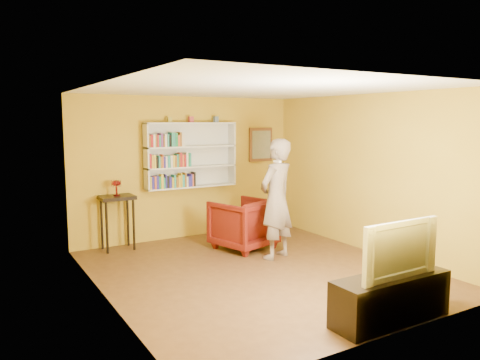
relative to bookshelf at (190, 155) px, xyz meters
name	(u,v)px	position (x,y,z in m)	size (l,w,h in m)	color
room_shell	(258,205)	(0.00, -2.41, -0.58)	(5.30, 5.80, 2.88)	#4D3118
bookshelf	(190,155)	(0.00, 0.00, 0.00)	(1.80, 0.29, 1.23)	silver
books_row_lower	(173,181)	(-0.40, -0.11, -0.47)	(0.89, 0.19, 0.27)	gold
books_row_middle	(170,161)	(-0.44, -0.11, -0.08)	(0.81, 0.19, 0.27)	#A3191F
books_row_upper	(166,140)	(-0.51, -0.10, 0.30)	(0.69, 0.19, 0.26)	brown
ornament_left	(170,120)	(-0.42, -0.06, 0.67)	(0.07, 0.07, 0.10)	olive
ornament_centre	(191,119)	(0.01, -0.06, 0.68)	(0.08, 0.08, 0.11)	#A7373D
ornament_right	(216,119)	(0.54, -0.06, 0.68)	(0.08, 0.08, 0.11)	slate
framed_painting	(261,145)	(1.65, 0.05, 0.16)	(0.55, 0.05, 0.70)	#5B331A
console_table	(117,205)	(-1.46, -0.16, -0.80)	(0.58, 0.45, 0.95)	black
ruby_lustre	(116,185)	(-1.46, -0.16, -0.44)	(0.17, 0.16, 0.27)	maroon
armchair	(243,224)	(0.47, -1.22, -1.16)	(0.94, 0.96, 0.88)	#4C0705
person	(276,199)	(0.63, -1.98, -0.61)	(0.72, 0.47, 1.96)	#6E5E51
game_remote	(277,161)	(0.46, -2.24, 0.03)	(0.04, 0.15, 0.04)	silver
tv_cabinet	(391,298)	(0.33, -4.66, -1.33)	(1.48, 0.44, 0.53)	black
television	(393,248)	(0.33, -4.66, -0.74)	(1.11, 0.15, 0.64)	black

